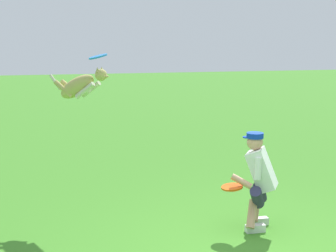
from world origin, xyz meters
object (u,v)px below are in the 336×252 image
frisbee_flying (98,57)px  person (259,178)px  dog (80,86)px  frisbee_held (232,187)px

frisbee_flying → person: bearing=148.5°
dog → frisbee_flying: size_ratio=3.15×
dog → person: bearing=6.6°
dog → frisbee_held: size_ratio=2.99×
person → dog: bearing=0.3°
dog → frisbee_flying: (-0.24, 0.20, 0.42)m
frisbee_held → person: bearing=-174.5°
frisbee_held → dog: bearing=-38.5°
person → frisbee_flying: 2.75m
person → frisbee_held: size_ratio=4.64×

